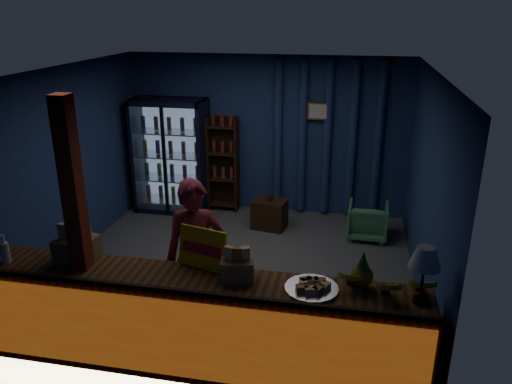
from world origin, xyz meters
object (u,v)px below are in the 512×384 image
green_chair (367,221)px  table_lamp (425,260)px  shopkeeper (196,258)px  pastry_tray (312,287)px

green_chair → table_lamp: bearing=98.3°
shopkeeper → pastry_tray: (1.25, -0.57, 0.13)m
shopkeeper → pastry_tray: size_ratio=3.51×
green_chair → pastry_tray: pastry_tray is taller
table_lamp → pastry_tray: bearing=178.7°
shopkeeper → green_chair: 3.28m
green_chair → pastry_tray: bearing=82.3°
shopkeeper → green_chair: shopkeeper is taller
pastry_tray → table_lamp: bearing=-1.3°
shopkeeper → green_chair: bearing=39.3°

